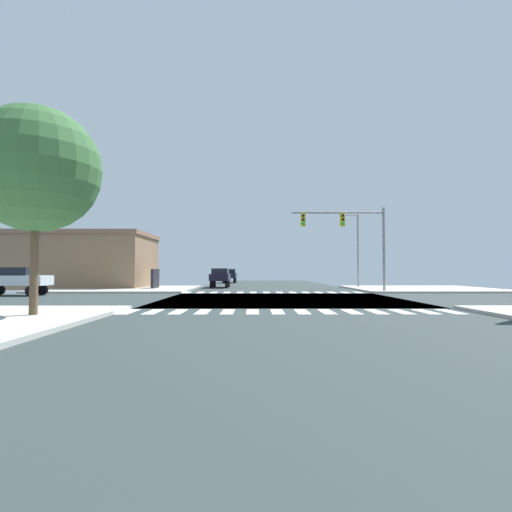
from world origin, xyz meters
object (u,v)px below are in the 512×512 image
sidewalk_tree (36,170)px  sedan_crossing_3 (15,279)px  sedan_nearside_1 (220,276)px  sedan_middle_6 (230,275)px  traffic_signal_mast (348,229)px  street_lamp (355,243)px  bank_building (82,261)px

sidewalk_tree → sedan_crossing_3: sidewalk_tree is taller
sedan_crossing_3 → sedan_nearside_1: bearing=135.3°
sidewalk_tree → sedan_middle_6: 41.70m
sidewalk_tree → traffic_signal_mast: bearing=48.9°
traffic_signal_mast → street_lamp: bearing=72.3°
sedan_nearside_1 → sedan_crossing_3: size_ratio=1.00×
street_lamp → sedan_nearside_1: 13.49m
traffic_signal_mast → sedan_crossing_3: bearing=-170.5°
sedan_crossing_3 → bank_building: bearing=-177.0°
sedan_crossing_3 → sedan_middle_6: bearing=155.8°
sedan_middle_6 → sidewalk_tree: bearing=84.0°
street_lamp → sedan_crossing_3: (-25.72, -11.86, -3.20)m
bank_building → sedan_crossing_3: (0.61, -11.92, -1.52)m
traffic_signal_mast → sedan_crossing_3: traffic_signal_mast is taller
sidewalk_tree → sedan_crossing_3: (-8.33, 13.16, -4.07)m
sidewalk_tree → sedan_nearside_1: (4.31, 25.92, -4.07)m
sedan_nearside_1 → sedan_crossing_3: 17.97m
sidewalk_tree → sedan_crossing_3: 16.09m
traffic_signal_mast → sedan_nearside_1: traffic_signal_mast is taller
traffic_signal_mast → bank_building: traffic_signal_mast is taller
street_lamp → sedan_middle_6: (-13.08, 16.26, -3.20)m
sidewalk_tree → sedan_nearside_1: bearing=80.6°
bank_building → sidewalk_tree: sidewalk_tree is taller
traffic_signal_mast → sidewalk_tree: (-14.84, -17.04, 0.34)m
sedan_crossing_3 → sedan_middle_6: (12.64, 28.12, 0.00)m
street_lamp → sidewalk_tree: (-17.39, -25.02, 0.87)m
bank_building → sedan_middle_6: bearing=50.7°
sidewalk_tree → sedan_nearside_1: size_ratio=1.72×
traffic_signal_mast → bank_building: (-23.78, 8.04, -2.21)m
street_lamp → bank_building: (-26.33, 0.06, -1.69)m
sedan_middle_6 → sedan_nearside_1: bearing=90.0°
street_lamp → sidewalk_tree: bearing=-124.8°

